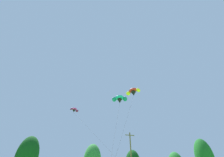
% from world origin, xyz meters
% --- Properties ---
extents(treeline_tree_c, '(4.91, 4.91, 11.51)m').
position_xyz_m(treeline_tree_c, '(-14.59, 48.90, 6.97)').
color(treeline_tree_c, '#472D19').
rests_on(treeline_tree_c, ground_plane).
extents(treeline_tree_g, '(5.91, 5.91, 15.21)m').
position_xyz_m(treeline_tree_g, '(39.67, 53.19, 9.21)').
color(treeline_tree_g, '#472D19').
rests_on(treeline_tree_g, ground_plane).
extents(parafoil_kite_high_red_yellow, '(10.78, 13.57, 19.13)m').
position_xyz_m(parafoil_kite_high_red_yellow, '(6.81, 35.19, 19.78)').
color(parafoil_kite_high_red_yellow, red).
extents(parafoil_kite_mid_magenta, '(9.44, 20.08, 16.24)m').
position_xyz_m(parafoil_kite_mid_magenta, '(-5.84, 42.84, 16.87)').
color(parafoil_kite_mid_magenta, '#D12893').
extents(parafoil_kite_far_teal, '(8.61, 15.77, 18.29)m').
position_xyz_m(parafoil_kite_far_teal, '(4.34, 37.97, 18.85)').
color(parafoil_kite_far_teal, teal).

